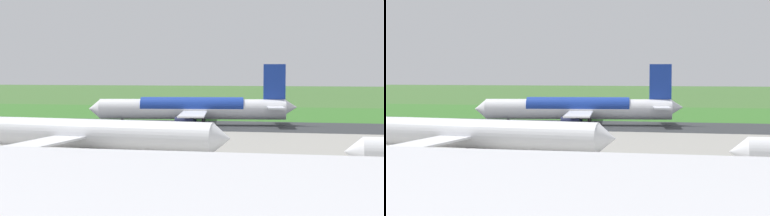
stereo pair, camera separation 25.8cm
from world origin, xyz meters
TOP-DOWN VIEW (x-y plane):
  - ground_plane at (0.00, 0.00)m, footprint 800.00×800.00m
  - runway_asphalt at (0.00, 0.00)m, footprint 600.00×28.66m
  - apron_concrete at (0.00, 62.54)m, footprint 440.00×110.00m
  - grass_verge_foreground at (0.00, -41.92)m, footprint 600.00×80.00m
  - airliner_main at (1.37, -0.05)m, footprint 54.06×44.41m
  - airliner_parked_mid at (7.90, 59.72)m, footprint 50.14×41.11m
  - no_stopping_sign at (15.27, -46.49)m, footprint 0.60×0.10m
  - traffic_cone_orange at (21.60, -41.09)m, footprint 0.40×0.40m

SIDE VIEW (x-z plane):
  - ground_plane at x=0.00m, z-range 0.00..0.00m
  - grass_verge_foreground at x=0.00m, z-range 0.00..0.04m
  - apron_concrete at x=0.00m, z-range 0.00..0.05m
  - runway_asphalt at x=0.00m, z-range 0.00..0.06m
  - traffic_cone_orange at x=21.60m, z-range 0.00..0.55m
  - no_stopping_sign at x=15.27m, z-range 0.23..2.60m
  - airliner_parked_mid at x=7.90m, z-range -3.32..11.31m
  - airliner_main at x=1.37m, z-range -3.59..12.29m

